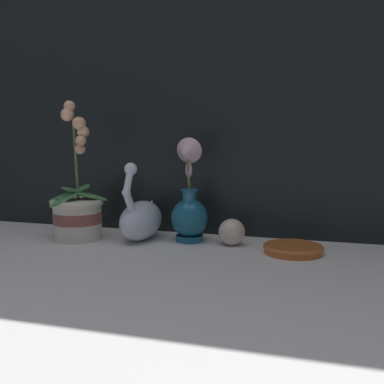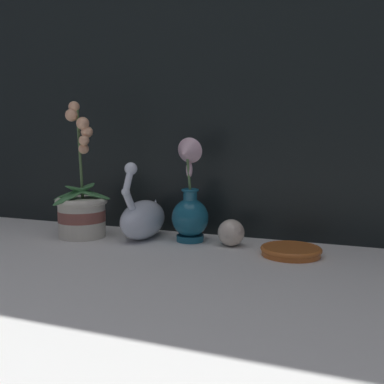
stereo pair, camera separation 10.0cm
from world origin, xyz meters
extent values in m
plane|color=silver|center=(0.00, 0.00, 0.00)|extent=(2.80, 2.80, 0.00)
cube|color=black|center=(0.00, 0.25, 0.60)|extent=(2.80, 0.03, 1.20)
cylinder|color=beige|center=(-0.31, 0.08, 0.06)|extent=(0.13, 0.13, 0.11)
cylinder|color=brown|center=(-0.31, 0.08, 0.06)|extent=(0.13, 0.13, 0.03)
torus|color=beige|center=(-0.31, 0.08, 0.10)|extent=(0.15, 0.15, 0.02)
cylinder|color=#4C6B3D|center=(-0.31, 0.08, 0.24)|extent=(0.01, 0.02, 0.26)
ellipsoid|color=#427F47|center=(-0.28, 0.08, 0.13)|extent=(0.13, 0.07, 0.04)
ellipsoid|color=#427F47|center=(-0.30, 0.10, 0.13)|extent=(0.07, 0.16, 0.06)
ellipsoid|color=#427F47|center=(-0.33, 0.07, 0.13)|extent=(0.13, 0.06, 0.06)
ellipsoid|color=#427F47|center=(-0.31, 0.06, 0.13)|extent=(0.08, 0.15, 0.06)
sphere|color=#E5A87F|center=(-0.32, 0.07, 0.37)|extent=(0.03, 0.03, 0.03)
sphere|color=#E5A87F|center=(-0.32, 0.06, 0.34)|extent=(0.03, 0.03, 0.03)
sphere|color=#E5A87F|center=(-0.29, 0.06, 0.32)|extent=(0.04, 0.04, 0.04)
sphere|color=#E5A87F|center=(-0.28, 0.07, 0.30)|extent=(0.03, 0.03, 0.03)
sphere|color=#E5A87F|center=(-0.28, 0.05, 0.27)|extent=(0.03, 0.03, 0.03)
sphere|color=#E5A87F|center=(-0.29, 0.07, 0.25)|extent=(0.03, 0.03, 0.03)
ellipsoid|color=silver|center=(-0.13, 0.12, 0.05)|extent=(0.10, 0.20, 0.11)
cone|color=silver|center=(-0.13, 0.19, 0.07)|extent=(0.05, 0.07, 0.08)
cylinder|color=silver|center=(-0.13, 0.04, 0.11)|extent=(0.02, 0.06, 0.07)
sphere|color=silver|center=(-0.13, 0.02, 0.14)|extent=(0.02, 0.02, 0.02)
cylinder|color=silver|center=(-0.13, 0.04, 0.17)|extent=(0.02, 0.05, 0.07)
sphere|color=silver|center=(-0.13, 0.05, 0.20)|extent=(0.03, 0.03, 0.03)
cylinder|color=#195B75|center=(0.00, 0.14, 0.01)|extent=(0.08, 0.08, 0.02)
ellipsoid|color=#195B75|center=(0.00, 0.14, 0.06)|extent=(0.10, 0.10, 0.11)
cylinder|color=#195B75|center=(0.00, 0.14, 0.13)|extent=(0.04, 0.04, 0.03)
torus|color=#195B75|center=(0.00, 0.14, 0.14)|extent=(0.05, 0.05, 0.01)
cylinder|color=#567A47|center=(0.00, 0.13, 0.18)|extent=(0.01, 0.03, 0.09)
cone|color=beige|center=(0.00, 0.11, 0.24)|extent=(0.07, 0.06, 0.08)
ellipsoid|color=beige|center=(0.00, 0.13, 0.20)|extent=(0.02, 0.02, 0.04)
sphere|color=beige|center=(0.12, 0.13, 0.04)|extent=(0.07, 0.07, 0.07)
cylinder|color=#C66628|center=(0.28, 0.09, 0.01)|extent=(0.14, 0.14, 0.02)
torus|color=#C66628|center=(0.28, 0.09, 0.02)|extent=(0.15, 0.15, 0.01)
camera|label=1|loc=(0.34, -1.02, 0.29)|focal=42.00mm
camera|label=2|loc=(0.44, -0.98, 0.29)|focal=42.00mm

